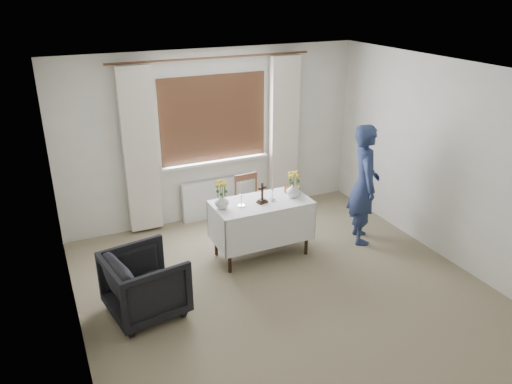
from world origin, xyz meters
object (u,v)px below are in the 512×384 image
armchair (145,284)px  flower_vase_right (293,190)px  wooden_chair (251,205)px  person (364,184)px  wooden_cross (262,193)px  altar_table (261,228)px  flower_vase_left (222,201)px

armchair → flower_vase_right: 2.23m
wooden_chair → person: size_ratio=0.51×
wooden_cross → altar_table: bearing=65.9°
armchair → flower_vase_left: bearing=-70.5°
wooden_cross → armchair: bearing=-176.3°
armchair → wooden_cross: 1.83m
altar_table → flower_vase_right: (0.44, -0.03, 0.47)m
wooden_cross → flower_vase_left: size_ratio=1.47×
armchair → person: bearing=-91.9°
wooden_chair → armchair: size_ratio=1.07×
flower_vase_right → wooden_cross: bearing=-179.5°
altar_table → flower_vase_right: bearing=-4.0°
altar_table → person: person is taller
wooden_cross → person: bearing=-21.6°
person → flower_vase_left: bearing=107.1°
armchair → wooden_cross: size_ratio=2.90×
wooden_chair → wooden_cross: wooden_cross is taller
flower_vase_right → flower_vase_left: bearing=176.8°
wooden_cross → flower_vase_right: bearing=-15.0°
flower_vase_right → wooden_chair: bearing=112.0°
altar_table → flower_vase_left: (-0.52, 0.02, 0.47)m
person → flower_vase_right: (-0.99, 0.16, 0.03)m
altar_table → person: (1.43, -0.19, 0.44)m
wooden_chair → flower_vase_left: 1.03m
armchair → wooden_cross: (1.65, 0.57, 0.54)m
wooden_cross → flower_vase_right: size_ratio=1.45×
wooden_chair → altar_table: bearing=-107.8°
altar_table → armchair: (-1.65, -0.61, -0.03)m
altar_table → flower_vase_left: 0.70m
flower_vase_left → flower_vase_right: bearing=-3.2°
altar_table → wooden_chair: bearing=76.5°
person → flower_vase_left: person is taller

